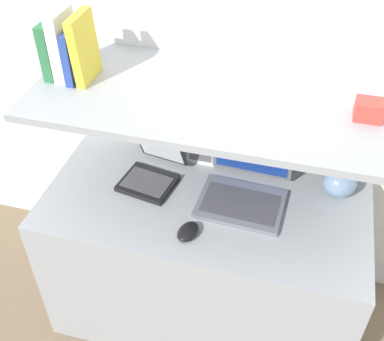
{
  "coord_description": "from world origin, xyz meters",
  "views": [
    {
      "loc": [
        0.31,
        -1.02,
        2.07
      ],
      "look_at": [
        -0.06,
        0.33,
        0.87
      ],
      "focal_mm": 45.0,
      "sensor_mm": 36.0,
      "label": 1
    }
  ],
  "objects_px": {
    "laptop_large": "(245,187)",
    "table_lamp": "(346,157)",
    "router_box": "(202,148)",
    "book_blue": "(76,54)",
    "book_green": "(52,48)",
    "computer_mouse": "(188,232)",
    "book_white": "(63,45)",
    "laptop_small": "(152,172)",
    "shelf_gadget": "(369,110)",
    "book_yellow": "(84,48)"
  },
  "relations": [
    {
      "from": "book_white",
      "to": "laptop_large",
      "type": "bearing_deg",
      "value": -1.02
    },
    {
      "from": "book_white",
      "to": "book_yellow",
      "type": "bearing_deg",
      "value": 0.0
    },
    {
      "from": "laptop_large",
      "to": "laptop_small",
      "type": "xyz_separation_m",
      "value": [
        -0.39,
        0.01,
        -0.02
      ]
    },
    {
      "from": "book_yellow",
      "to": "computer_mouse",
      "type": "bearing_deg",
      "value": -30.55
    },
    {
      "from": "table_lamp",
      "to": "book_yellow",
      "type": "distance_m",
      "value": 1.06
    },
    {
      "from": "laptop_large",
      "to": "router_box",
      "type": "distance_m",
      "value": 0.29
    },
    {
      "from": "laptop_small",
      "to": "book_green",
      "type": "height_order",
      "value": "book_green"
    },
    {
      "from": "laptop_small",
      "to": "shelf_gadget",
      "type": "relative_size",
      "value": 3.11
    },
    {
      "from": "table_lamp",
      "to": "router_box",
      "type": "relative_size",
      "value": 2.21
    },
    {
      "from": "laptop_small",
      "to": "shelf_gadget",
      "type": "height_order",
      "value": "shelf_gadget"
    },
    {
      "from": "router_box",
      "to": "book_blue",
      "type": "height_order",
      "value": "book_blue"
    },
    {
      "from": "book_blue",
      "to": "shelf_gadget",
      "type": "height_order",
      "value": "book_blue"
    },
    {
      "from": "computer_mouse",
      "to": "book_white",
      "type": "distance_m",
      "value": 0.81
    },
    {
      "from": "shelf_gadget",
      "to": "table_lamp",
      "type": "bearing_deg",
      "value": 98.7
    },
    {
      "from": "table_lamp",
      "to": "laptop_small",
      "type": "bearing_deg",
      "value": -171.17
    },
    {
      "from": "book_white",
      "to": "shelf_gadget",
      "type": "bearing_deg",
      "value": 0.0
    },
    {
      "from": "laptop_small",
      "to": "book_green",
      "type": "xyz_separation_m",
      "value": [
        -0.35,
        0.01,
        0.51
      ]
    },
    {
      "from": "table_lamp",
      "to": "router_box",
      "type": "distance_m",
      "value": 0.6
    },
    {
      "from": "computer_mouse",
      "to": "book_white",
      "type": "height_order",
      "value": "book_white"
    },
    {
      "from": "router_box",
      "to": "shelf_gadget",
      "type": "bearing_deg",
      "value": -15.69
    },
    {
      "from": "book_white",
      "to": "shelf_gadget",
      "type": "height_order",
      "value": "book_white"
    },
    {
      "from": "laptop_large",
      "to": "book_yellow",
      "type": "relative_size",
      "value": 1.41
    },
    {
      "from": "table_lamp",
      "to": "computer_mouse",
      "type": "xyz_separation_m",
      "value": [
        -0.53,
        -0.38,
        -0.17
      ]
    },
    {
      "from": "shelf_gadget",
      "to": "computer_mouse",
      "type": "bearing_deg",
      "value": -153.7
    },
    {
      "from": "book_blue",
      "to": "book_green",
      "type": "bearing_deg",
      "value": 180.0
    },
    {
      "from": "computer_mouse",
      "to": "shelf_gadget",
      "type": "bearing_deg",
      "value": 26.3
    },
    {
      "from": "book_green",
      "to": "laptop_large",
      "type": "bearing_deg",
      "value": -0.96
    },
    {
      "from": "table_lamp",
      "to": "book_green",
      "type": "xyz_separation_m",
      "value": [
        -1.11,
        -0.11,
        0.36
      ]
    },
    {
      "from": "laptop_small",
      "to": "router_box",
      "type": "height_order",
      "value": "laptop_small"
    },
    {
      "from": "laptop_small",
      "to": "book_green",
      "type": "distance_m",
      "value": 0.62
    },
    {
      "from": "router_box",
      "to": "book_blue",
      "type": "bearing_deg",
      "value": -158.83
    },
    {
      "from": "book_yellow",
      "to": "table_lamp",
      "type": "bearing_deg",
      "value": 6.52
    },
    {
      "from": "table_lamp",
      "to": "shelf_gadget",
      "type": "distance_m",
      "value": 0.31
    },
    {
      "from": "laptop_small",
      "to": "router_box",
      "type": "xyz_separation_m",
      "value": [
        0.17,
        0.17,
        0.03
      ]
    },
    {
      "from": "laptop_small",
      "to": "shelf_gadget",
      "type": "xyz_separation_m",
      "value": [
        0.77,
        0.01,
        0.44
      ]
    },
    {
      "from": "laptop_small",
      "to": "book_yellow",
      "type": "height_order",
      "value": "book_yellow"
    },
    {
      "from": "laptop_large",
      "to": "table_lamp",
      "type": "bearing_deg",
      "value": 18.95
    },
    {
      "from": "shelf_gadget",
      "to": "book_green",
      "type": "bearing_deg",
      "value": 180.0
    },
    {
      "from": "table_lamp",
      "to": "shelf_gadget",
      "type": "height_order",
      "value": "shelf_gadget"
    },
    {
      "from": "laptop_small",
      "to": "router_box",
      "type": "relative_size",
      "value": 2.09
    },
    {
      "from": "laptop_small",
      "to": "computer_mouse",
      "type": "xyz_separation_m",
      "value": [
        0.23,
        -0.26,
        -0.02
      ]
    },
    {
      "from": "computer_mouse",
      "to": "router_box",
      "type": "bearing_deg",
      "value": 97.4
    },
    {
      "from": "book_green",
      "to": "table_lamp",
      "type": "bearing_deg",
      "value": 5.78
    },
    {
      "from": "laptop_large",
      "to": "computer_mouse",
      "type": "bearing_deg",
      "value": -122.51
    },
    {
      "from": "book_blue",
      "to": "shelf_gadget",
      "type": "bearing_deg",
      "value": 0.0
    },
    {
      "from": "computer_mouse",
      "to": "laptop_large",
      "type": "bearing_deg",
      "value": 57.49
    },
    {
      "from": "router_box",
      "to": "book_green",
      "type": "height_order",
      "value": "book_green"
    },
    {
      "from": "computer_mouse",
      "to": "book_blue",
      "type": "height_order",
      "value": "book_blue"
    },
    {
      "from": "table_lamp",
      "to": "shelf_gadget",
      "type": "bearing_deg",
      "value": -81.3
    },
    {
      "from": "table_lamp",
      "to": "router_box",
      "type": "bearing_deg",
      "value": 174.47
    }
  ]
}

